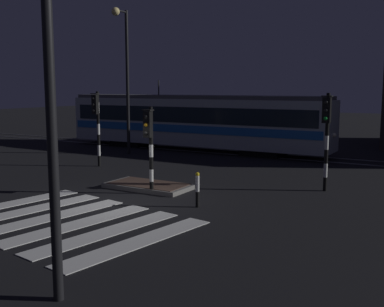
{
  "coord_description": "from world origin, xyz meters",
  "views": [
    {
      "loc": [
        9.54,
        -11.64,
        3.71
      ],
      "look_at": [
        1.26,
        2.56,
        1.4
      ],
      "focal_mm": 44.09,
      "sensor_mm": 36.0,
      "label": 1
    }
  ],
  "objects_px": {
    "traffic_light_corner_far_left": "(97,117)",
    "tram": "(193,121)",
    "bollard_island_edge": "(197,190)",
    "street_lamp_near_kerb": "(36,47)",
    "traffic_light_median_centre": "(149,137)",
    "traffic_light_corner_far_right": "(327,127)",
    "street_lamp_trackside_left": "(125,65)"
  },
  "relations": [
    {
      "from": "traffic_light_corner_far_right",
      "to": "tram",
      "type": "distance_m",
      "value": 12.36
    },
    {
      "from": "tram",
      "to": "traffic_light_median_centre",
      "type": "bearing_deg",
      "value": -67.18
    },
    {
      "from": "traffic_light_corner_far_right",
      "to": "tram",
      "type": "height_order",
      "value": "tram"
    },
    {
      "from": "traffic_light_corner_far_right",
      "to": "street_lamp_trackside_left",
      "type": "xyz_separation_m",
      "value": [
        -12.06,
        3.94,
        2.61
      ]
    },
    {
      "from": "tram",
      "to": "street_lamp_trackside_left",
      "type": "bearing_deg",
      "value": -122.39
    },
    {
      "from": "traffic_light_median_centre",
      "to": "tram",
      "type": "height_order",
      "value": "tram"
    },
    {
      "from": "traffic_light_median_centre",
      "to": "street_lamp_trackside_left",
      "type": "bearing_deg",
      "value": 132.75
    },
    {
      "from": "traffic_light_corner_far_right",
      "to": "traffic_light_median_centre",
      "type": "bearing_deg",
      "value": -145.48
    },
    {
      "from": "traffic_light_median_centre",
      "to": "street_lamp_near_kerb",
      "type": "distance_m",
      "value": 8.86
    },
    {
      "from": "traffic_light_corner_far_left",
      "to": "tram",
      "type": "relative_size",
      "value": 0.21
    },
    {
      "from": "traffic_light_median_centre",
      "to": "bollard_island_edge",
      "type": "relative_size",
      "value": 2.75
    },
    {
      "from": "traffic_light_corner_far_left",
      "to": "tram",
      "type": "height_order",
      "value": "tram"
    },
    {
      "from": "traffic_light_corner_far_left",
      "to": "street_lamp_near_kerb",
      "type": "distance_m",
      "value": 14.62
    },
    {
      "from": "street_lamp_near_kerb",
      "to": "tram",
      "type": "height_order",
      "value": "street_lamp_near_kerb"
    },
    {
      "from": "tram",
      "to": "bollard_island_edge",
      "type": "relative_size",
      "value": 15.0
    },
    {
      "from": "traffic_light_corner_far_right",
      "to": "traffic_light_corner_far_left",
      "type": "bearing_deg",
      "value": 179.88
    },
    {
      "from": "traffic_light_corner_far_right",
      "to": "bollard_island_edge",
      "type": "height_order",
      "value": "traffic_light_corner_far_right"
    },
    {
      "from": "traffic_light_median_centre",
      "to": "tram",
      "type": "distance_m",
      "value": 12.0
    },
    {
      "from": "street_lamp_trackside_left",
      "to": "traffic_light_median_centre",
      "type": "bearing_deg",
      "value": -47.25
    },
    {
      "from": "traffic_light_corner_far_right",
      "to": "traffic_light_median_centre",
      "type": "xyz_separation_m",
      "value": [
        -5.15,
        -3.54,
        -0.31
      ]
    },
    {
      "from": "traffic_light_corner_far_right",
      "to": "traffic_light_corner_far_left",
      "type": "xyz_separation_m",
      "value": [
        -10.67,
        0.02,
        0.01
      ]
    },
    {
      "from": "bollard_island_edge",
      "to": "tram",
      "type": "bearing_deg",
      "value": 120.61
    },
    {
      "from": "street_lamp_trackside_left",
      "to": "bollard_island_edge",
      "type": "xyz_separation_m",
      "value": [
        9.24,
        -8.21,
        -4.37
      ]
    },
    {
      "from": "traffic_light_median_centre",
      "to": "tram",
      "type": "xyz_separation_m",
      "value": [
        -4.65,
        11.05,
        -0.26
      ]
    },
    {
      "from": "traffic_light_corner_far_right",
      "to": "street_lamp_near_kerb",
      "type": "distance_m",
      "value": 11.69
    },
    {
      "from": "tram",
      "to": "bollard_island_edge",
      "type": "xyz_separation_m",
      "value": [
        6.97,
        -11.78,
        -1.19
      ]
    },
    {
      "from": "traffic_light_corner_far_left",
      "to": "street_lamp_trackside_left",
      "type": "distance_m",
      "value": 4.91
    },
    {
      "from": "traffic_light_corner_far_left",
      "to": "bollard_island_edge",
      "type": "distance_m",
      "value": 9.11
    },
    {
      "from": "traffic_light_corner_far_right",
      "to": "street_lamp_near_kerb",
      "type": "relative_size",
      "value": 0.52
    },
    {
      "from": "traffic_light_corner_far_left",
      "to": "street_lamp_trackside_left",
      "type": "relative_size",
      "value": 0.45
    },
    {
      "from": "traffic_light_corner_far_right",
      "to": "street_lamp_near_kerb",
      "type": "height_order",
      "value": "street_lamp_near_kerb"
    },
    {
      "from": "street_lamp_near_kerb",
      "to": "street_lamp_trackside_left",
      "type": "xyz_separation_m",
      "value": [
        -10.32,
        15.33,
        0.58
      ]
    }
  ]
}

